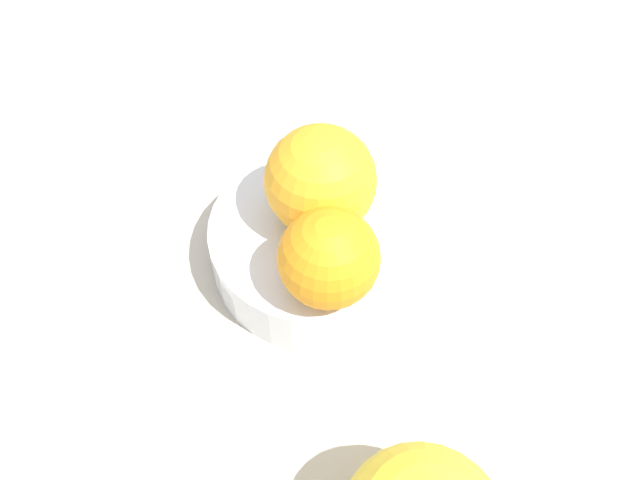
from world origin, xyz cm
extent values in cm
cube|color=#BCB29E|center=(0.00, 0.00, -1.00)|extent=(110.00, 110.00, 2.00)
cylinder|color=silver|center=(0.00, 0.00, 0.34)|extent=(9.42, 9.42, 0.69)
cylinder|color=silver|center=(0.00, 0.00, 1.91)|extent=(15.19, 15.19, 3.82)
sphere|color=#F9A823|center=(0.41, 0.85, 7.47)|extent=(7.29, 7.29, 7.29)
sphere|color=orange|center=(0.73, -4.85, 6.95)|extent=(6.25, 6.25, 6.25)
camera|label=1|loc=(1.19, -28.71, 40.20)|focal=38.62mm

